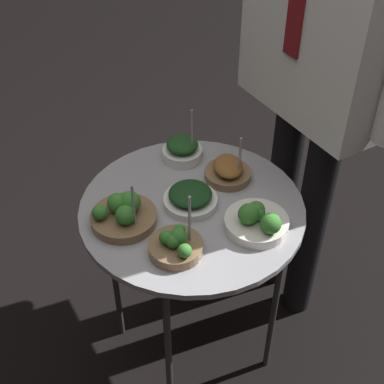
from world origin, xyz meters
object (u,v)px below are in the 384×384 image
at_px(bowl_roast_front_right, 228,171).
at_px(bowl_broccoli_far_rim, 257,221).
at_px(waiter_figure, 326,34).
at_px(bowl_broccoli_mid_right, 176,245).
at_px(bowl_broccoli_mid_left, 123,213).
at_px(bowl_spinach_front_center, 182,150).
at_px(serving_cart, 192,220).
at_px(bowl_spinach_near_rim, 191,197).

bearing_deg(bowl_roast_front_right, bowl_broccoli_far_rim, -13.72).
xyz_separation_m(bowl_roast_front_right, bowl_broccoli_far_rim, (0.22, -0.05, 0.00)).
height_order(bowl_broccoli_far_rim, waiter_figure, waiter_figure).
height_order(bowl_broccoli_mid_right, bowl_broccoli_mid_left, bowl_broccoli_mid_right).
relative_size(bowl_spinach_front_center, bowl_broccoli_mid_left, 1.02).
bearing_deg(bowl_broccoli_mid_left, bowl_broccoli_mid_right, 21.91).
distance_m(bowl_broccoli_mid_right, waiter_figure, 0.70).
height_order(serving_cart, bowl_broccoli_mid_right, bowl_broccoli_mid_right).
distance_m(bowl_broccoli_mid_left, waiter_figure, 0.73).
relative_size(bowl_spinach_near_rim, bowl_broccoli_mid_right, 0.88).
height_order(serving_cart, bowl_broccoli_far_rim, bowl_broccoli_far_rim).
bearing_deg(bowl_roast_front_right, bowl_spinach_front_center, -156.66).
distance_m(bowl_spinach_front_center, bowl_broccoli_mid_left, 0.32).
height_order(serving_cart, bowl_roast_front_right, bowl_roast_front_right).
xyz_separation_m(bowl_broccoli_far_rim, waiter_figure, (-0.22, 0.35, 0.35)).
xyz_separation_m(bowl_roast_front_right, waiter_figure, (0.00, 0.30, 0.35)).
distance_m(serving_cart, bowl_roast_front_right, 0.18).
bearing_deg(serving_cart, bowl_spinach_near_rim, 164.59).
height_order(bowl_broccoli_far_rim, bowl_broccoli_mid_left, bowl_broccoli_mid_left).
bearing_deg(bowl_broccoli_mid_left, bowl_roast_front_right, 92.50).
relative_size(bowl_broccoli_mid_right, bowl_spinach_front_center, 0.95).
bearing_deg(bowl_spinach_front_center, serving_cart, -22.98).
relative_size(serving_cart, bowl_roast_front_right, 4.35).
distance_m(bowl_spinach_front_center, waiter_figure, 0.53).
relative_size(bowl_spinach_near_rim, bowl_roast_front_right, 0.96).
distance_m(bowl_spinach_near_rim, bowl_spinach_front_center, 0.21).
relative_size(bowl_broccoli_mid_left, waiter_figure, 0.11).
distance_m(bowl_broccoli_far_rim, bowl_spinach_front_center, 0.37).
distance_m(bowl_roast_front_right, bowl_broccoli_mid_right, 0.33).
relative_size(bowl_broccoli_far_rim, bowl_broccoli_mid_right, 1.00).
relative_size(bowl_broccoli_mid_right, waiter_figure, 0.10).
height_order(serving_cart, waiter_figure, waiter_figure).
xyz_separation_m(bowl_spinach_front_center, waiter_figure, (0.15, 0.36, 0.35)).
distance_m(bowl_broccoli_mid_right, bowl_spinach_front_center, 0.40).
distance_m(bowl_spinach_near_rim, bowl_broccoli_far_rim, 0.20).
height_order(bowl_broccoli_mid_right, waiter_figure, waiter_figure).
relative_size(bowl_spinach_near_rim, waiter_figure, 0.09).
distance_m(bowl_roast_front_right, waiter_figure, 0.46).
relative_size(bowl_broccoli_far_rim, bowl_broccoli_mid_left, 0.96).
bearing_deg(bowl_broccoli_mid_right, serving_cart, 136.58).
xyz_separation_m(serving_cart, bowl_roast_front_right, (-0.05, 0.15, 0.08)).
relative_size(bowl_roast_front_right, bowl_spinach_front_center, 0.87).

